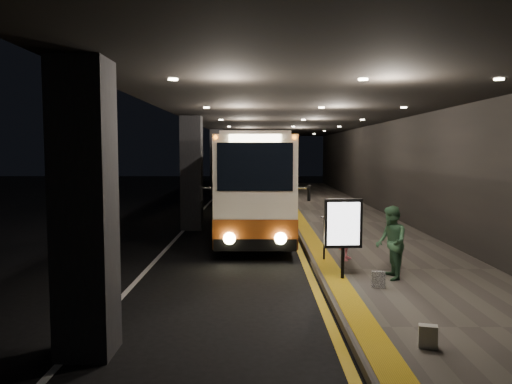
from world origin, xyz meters
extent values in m
plane|color=black|center=(0.00, 0.00, 0.00)|extent=(90.00, 90.00, 0.00)
cube|color=silver|center=(-1.80, 5.00, 0.01)|extent=(0.12, 50.00, 0.01)
cube|color=gold|center=(2.35, 5.00, 0.01)|extent=(0.18, 50.00, 0.01)
cube|color=#514C44|center=(4.75, 5.00, 0.07)|extent=(4.50, 50.00, 0.15)
cube|color=gold|center=(2.85, 5.00, 0.16)|extent=(0.50, 50.00, 0.01)
cube|color=black|center=(7.00, 5.00, 3.00)|extent=(0.10, 50.00, 6.00)
cube|color=black|center=(-1.50, -8.00, 2.20)|extent=(0.80, 0.80, 4.40)
cube|color=black|center=(-1.50, 4.00, 2.20)|extent=(0.80, 0.80, 4.40)
cube|color=black|center=(-1.50, 16.00, 2.20)|extent=(0.80, 0.80, 4.40)
cube|color=black|center=(2.50, 5.00, 4.60)|extent=(9.00, 50.00, 0.40)
cube|color=beige|center=(0.99, 3.65, 1.94)|extent=(2.33, 11.11, 3.15)
cube|color=#8B4014|center=(0.99, 3.65, 0.79)|extent=(2.35, 11.13, 0.83)
cube|color=black|center=(0.99, -1.94, 2.64)|extent=(2.04, 0.06, 1.30)
cube|color=black|center=(0.99, -1.86, 0.51)|extent=(2.27, 0.25, 0.32)
cylinder|color=black|center=(-0.05, 0.13, 0.46)|extent=(0.26, 0.93, 0.93)
cylinder|color=black|center=(2.03, 0.13, 0.46)|extent=(0.26, 0.93, 0.93)
cylinder|color=black|center=(-0.05, 7.35, 0.46)|extent=(0.26, 0.93, 0.93)
cylinder|color=black|center=(2.03, 7.35, 0.46)|extent=(0.26, 0.93, 0.93)
sphere|color=#FFEAA5|center=(0.29, -1.95, 0.69)|extent=(0.33, 0.33, 0.33)
sphere|color=#FFEAA5|center=(1.68, -1.95, 0.69)|extent=(0.33, 0.33, 0.33)
cube|color=#FFF2BF|center=(0.99, -1.95, 3.41)|extent=(1.39, 0.05, 0.20)
cube|color=beige|center=(0.90, 17.27, 2.07)|extent=(3.15, 11.96, 3.35)
cube|color=#8B4014|center=(0.90, 17.27, 0.84)|extent=(3.17, 11.98, 0.89)
cube|color=black|center=(0.90, 11.32, 2.81)|extent=(2.17, 0.19, 1.38)
cube|color=black|center=(0.90, 11.40, 0.54)|extent=(2.43, 0.39, 0.35)
cylinder|color=black|center=(-0.21, 13.52, 0.49)|extent=(0.28, 0.99, 0.99)
cylinder|color=black|center=(2.01, 13.52, 0.49)|extent=(0.28, 0.99, 0.99)
cylinder|color=black|center=(-0.21, 21.21, 0.49)|extent=(0.28, 0.99, 0.99)
cylinder|color=black|center=(2.01, 21.21, 0.49)|extent=(0.28, 0.99, 0.99)
cube|color=beige|center=(0.82, 29.35, 2.13)|extent=(2.94, 12.24, 3.45)
cube|color=#8B4014|center=(0.82, 29.35, 0.86)|extent=(2.96, 12.26, 0.91)
cube|color=black|center=(0.82, 23.24, 2.89)|extent=(2.23, 0.13, 1.42)
cube|color=black|center=(0.82, 23.32, 0.56)|extent=(2.49, 0.33, 0.35)
cylinder|color=black|center=(-0.33, 25.50, 0.51)|extent=(0.28, 1.01, 1.01)
cylinder|color=black|center=(1.96, 25.50, 0.51)|extent=(0.28, 1.01, 1.01)
cylinder|color=black|center=(-0.33, 33.41, 0.51)|extent=(0.28, 1.01, 1.01)
cylinder|color=black|center=(1.96, 33.41, 0.51)|extent=(0.28, 1.01, 1.01)
imported|color=#D76474|center=(3.43, -2.11, 0.96)|extent=(0.60, 0.70, 1.62)
imported|color=#366140|center=(4.09, -4.14, 0.99)|extent=(0.51, 0.82, 1.68)
cube|color=black|center=(3.65, -4.82, 0.32)|extent=(0.31, 0.19, 0.35)
cube|color=#B9B9AD|center=(3.59, -8.11, 0.32)|extent=(0.30, 0.22, 0.34)
cylinder|color=black|center=(3.00, -4.11, 0.51)|extent=(0.08, 0.08, 0.71)
cube|color=black|center=(3.00, -4.11, 1.43)|extent=(0.87, 0.17, 1.12)
cube|color=white|center=(3.00, -4.17, 1.43)|extent=(0.73, 0.08, 0.97)
cylinder|color=black|center=(2.84, -2.12, 0.72)|extent=(0.05, 0.05, 1.15)
camera|label=1|loc=(1.06, -15.31, 3.07)|focal=35.00mm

